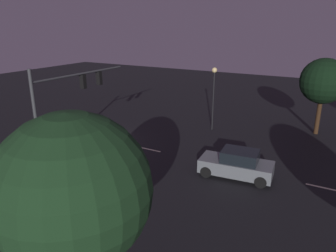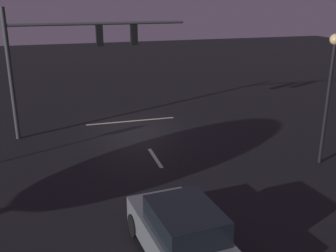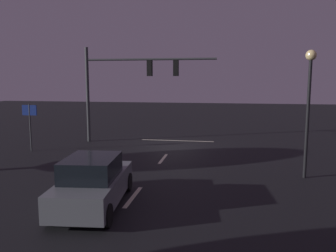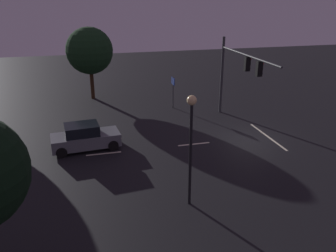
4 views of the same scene
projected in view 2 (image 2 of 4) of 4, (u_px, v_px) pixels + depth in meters
name	position (u px, v px, depth m)	size (l,w,h in m)	color
ground_plane	(136.00, 129.00, 21.04)	(80.00, 80.00, 0.00)	black
traffic_signal_assembly	(71.00, 49.00, 19.14)	(8.67, 0.47, 6.31)	#383A3D
lane_dash_far	(155.00, 158.00, 17.39)	(2.20, 0.16, 0.01)	beige
lane_dash_mid	(205.00, 233.00, 11.93)	(2.20, 0.16, 0.01)	beige
stop_bar	(131.00, 121.00, 22.40)	(5.00, 0.16, 0.01)	beige
car_approaching	(183.00, 236.00, 10.43)	(2.26, 4.50, 1.70)	slate
street_lamp_left_kerb	(331.00, 76.00, 15.74)	(0.44, 0.44, 5.40)	black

